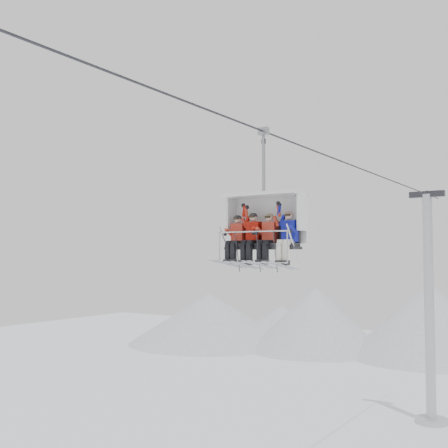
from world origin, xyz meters
The scene contains 7 objects.
lift_tower_right centered at (0.00, 22.00, 5.78)m, with size 2.00×1.80×13.48m.
haul_cable centered at (0.00, 0.00, 13.30)m, with size 0.06×0.06×50.00m, color #2A2A2F.
chairlift_carrier centered at (0.00, 2.26, 10.68)m, with size 2.40×1.17×3.98m.
skier_far_left centered at (-0.83, 1.95, 10.19)m, with size 0.39×1.69×1.56m.
skier_center_left centered at (-0.30, 1.95, 10.21)m, with size 0.41×1.69×1.64m.
skier_center_right centered at (0.23, 1.95, 10.20)m, with size 0.40×1.69×1.58m.
skier_far_right centered at (0.87, 1.95, 10.21)m, with size 0.41×1.69×1.64m.
Camera 1 is at (7.92, -12.17, 9.62)m, focal length 45.00 mm.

